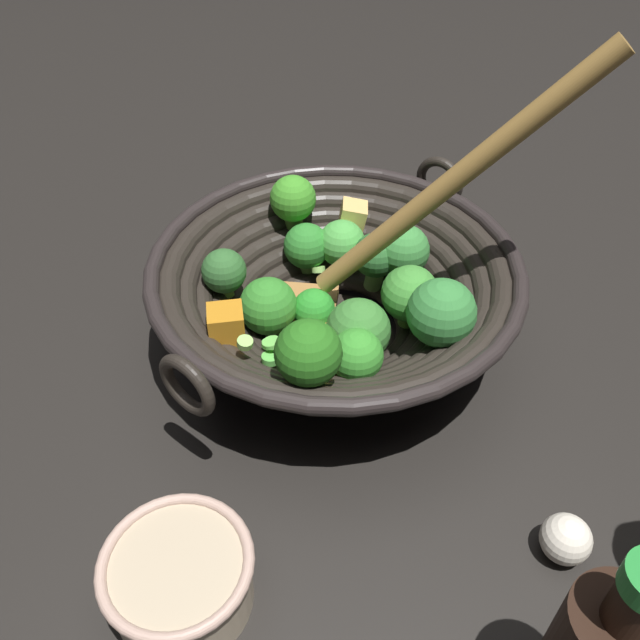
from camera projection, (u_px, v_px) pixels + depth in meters
ground_plane at (334, 340)px, 0.65m from camera, size 4.00×4.00×0.00m
wok at (337, 290)px, 0.60m from camera, size 0.35×0.33×0.30m
prep_bowl at (180, 578)px, 0.44m from camera, size 0.10×0.10×0.05m
garlic_bulb at (566, 539)px, 0.48m from camera, size 0.04×0.04×0.04m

